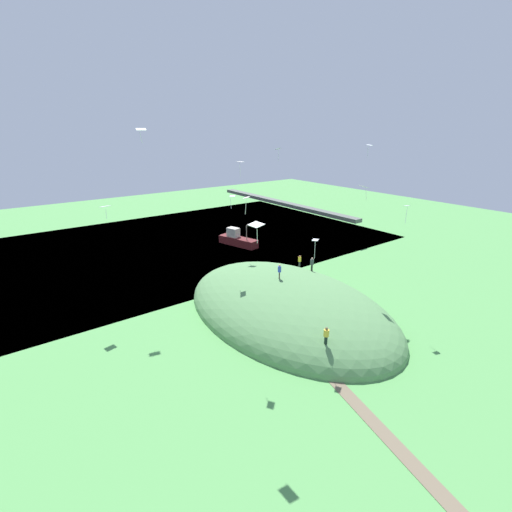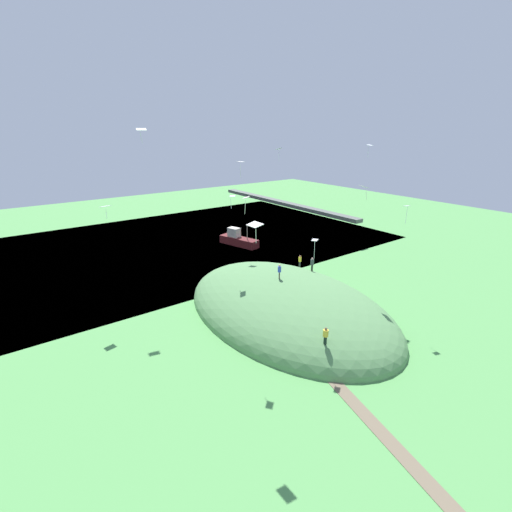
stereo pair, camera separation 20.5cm
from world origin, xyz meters
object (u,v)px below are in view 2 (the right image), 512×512
(kite_3, at_px, (279,149))
(mooring_post, at_px, (248,280))
(kite_4, at_px, (141,130))
(person_on_hilltop, at_px, (312,263))
(boat_on_lake, at_px, (238,240))
(kite_7, at_px, (407,208))
(kite_10, at_px, (241,163))
(kite_5, at_px, (232,197))
(person_walking_path, at_px, (300,260))
(kite_6, at_px, (369,146))
(kite_0, at_px, (315,242))
(kite_9, at_px, (364,187))
(kite_1, at_px, (255,225))
(person_with_child, at_px, (279,270))
(kite_8, at_px, (105,207))
(kite_2, at_px, (246,199))
(person_near_shore, at_px, (326,334))

(kite_3, distance_m, mooring_post, 19.93)
(mooring_post, bearing_deg, kite_4, -101.65)
(person_on_hilltop, bearing_deg, boat_on_lake, -173.62)
(kite_7, bearing_deg, kite_10, -165.14)
(kite_5, xyz_separation_m, kite_10, (-7.06, 6.01, 2.92))
(person_walking_path, distance_m, kite_6, 16.38)
(kite_0, xyz_separation_m, kite_5, (-13.14, 0.09, 2.05))
(kite_9, distance_m, mooring_post, 19.59)
(boat_on_lake, relative_size, kite_9, 5.39)
(kite_0, bearing_deg, kite_6, 110.68)
(kite_5, xyz_separation_m, mooring_post, (-2.94, 4.07, -12.11))
(person_walking_path, distance_m, kite_5, 13.17)
(kite_6, bearing_deg, kite_1, -70.74)
(person_on_hilltop, bearing_deg, person_with_child, -63.89)
(kite_8, bearing_deg, mooring_post, 83.83)
(mooring_post, bearing_deg, kite_3, 119.88)
(kite_1, xyz_separation_m, kite_3, (-24.25, 22.27, 3.07))
(person_on_hilltop, bearing_deg, kite_10, -150.62)
(person_with_child, bearing_deg, kite_1, 1.23)
(person_on_hilltop, distance_m, kite_2, 17.41)
(person_with_child, bearing_deg, kite_5, -107.90)
(kite_3, bearing_deg, kite_10, -79.23)
(kite_10, bearing_deg, kite_1, -32.38)
(person_with_child, relative_size, person_walking_path, 1.02)
(person_walking_path, height_order, kite_7, kite_7)
(kite_3, relative_size, kite_10, 0.91)
(kite_5, height_order, kite_6, kite_6)
(boat_on_lake, distance_m, kite_1, 41.67)
(person_on_hilltop, relative_size, kite_1, 1.32)
(kite_0, distance_m, mooring_post, 19.42)
(kite_7, bearing_deg, kite_9, -164.16)
(person_walking_path, bearing_deg, kite_4, 10.55)
(kite_7, bearing_deg, person_on_hilltop, -163.05)
(person_near_shore, height_order, kite_4, kite_4)
(kite_10, bearing_deg, kite_7, 14.86)
(kite_4, relative_size, kite_6, 1.04)
(person_on_hilltop, relative_size, kite_4, 1.19)
(kite_4, bearing_deg, kite_5, 55.26)
(kite_5, bearing_deg, kite_1, -28.22)
(kite_4, bearing_deg, person_near_shore, 16.81)
(kite_2, xyz_separation_m, kite_3, (-17.82, 18.47, 2.67))
(boat_on_lake, xyz_separation_m, kite_9, (27.72, -2.20, 12.93))
(person_walking_path, relative_size, kite_8, 1.24)
(person_walking_path, relative_size, kite_5, 1.14)
(person_on_hilltop, bearing_deg, kite_2, -53.83)
(kite_5, distance_m, kite_8, 13.43)
(kite_3, bearing_deg, kite_5, -58.30)
(person_with_child, bearing_deg, person_on_hilltop, 147.98)
(person_near_shore, relative_size, kite_0, 0.88)
(mooring_post, bearing_deg, person_with_child, -10.78)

